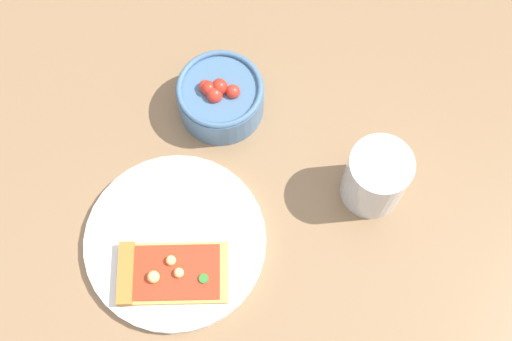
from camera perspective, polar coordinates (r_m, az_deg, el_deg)
ground_plane at (r=0.91m, az=-5.84°, el=-4.33°), size 2.40×2.40×0.00m
plate at (r=0.90m, az=-6.91°, el=-6.01°), size 0.24×0.24×0.01m
pizza_slice_main at (r=0.88m, az=-7.79°, el=-8.69°), size 0.16×0.13×0.02m
salad_bowl at (r=0.94m, az=-3.06°, el=6.30°), size 0.12×0.12×0.08m
soda_glass at (r=0.89m, az=10.20°, el=-0.63°), size 0.08×0.08×0.10m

